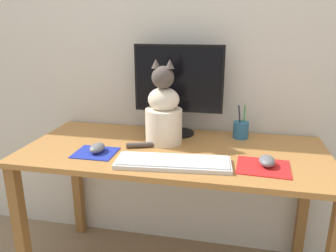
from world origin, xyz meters
TOP-DOWN VIEW (x-y plane):
  - wall_back at (0.00, 0.35)m, footprint 7.00×0.04m
  - desk at (0.00, 0.00)m, footprint 1.41×0.63m
  - monitor at (-0.02, 0.22)m, footprint 0.46×0.17m
  - keyboard at (0.03, -0.18)m, footprint 0.49×0.20m
  - mousepad_left at (-0.34, -0.13)m, footprint 0.18×0.16m
  - mousepad_right at (0.40, -0.13)m, footprint 0.22×0.20m
  - computer_mouse_left at (-0.33, -0.12)m, footprint 0.06×0.10m
  - computer_mouse_right at (0.41, -0.12)m, footprint 0.06×0.10m
  - cat at (-0.07, 0.08)m, footprint 0.25×0.22m
  - pen_cup at (0.31, 0.22)m, footprint 0.08×0.08m

SIDE VIEW (x-z plane):
  - desk at x=0.00m, z-range 0.27..1.00m
  - mousepad_left at x=-0.34m, z-range 0.73..0.74m
  - mousepad_right at x=0.40m, z-range 0.73..0.74m
  - keyboard at x=0.03m, z-range 0.73..0.76m
  - computer_mouse_left at x=-0.33m, z-range 0.74..0.78m
  - computer_mouse_right at x=0.41m, z-range 0.74..0.78m
  - pen_cup at x=0.31m, z-range 0.69..0.86m
  - cat at x=-0.07m, z-range 0.68..1.09m
  - monitor at x=-0.02m, z-range 0.76..1.23m
  - wall_back at x=0.00m, z-range 0.00..2.50m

